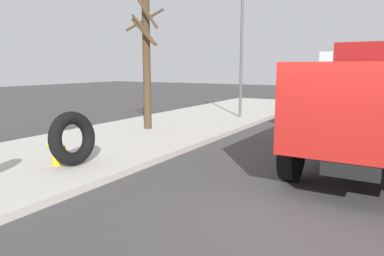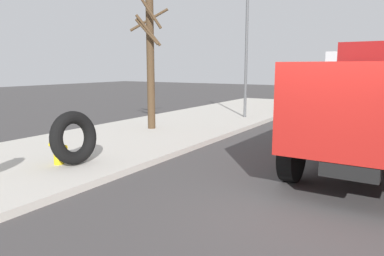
{
  "view_description": "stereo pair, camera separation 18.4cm",
  "coord_description": "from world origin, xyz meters",
  "px_view_note": "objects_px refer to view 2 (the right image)",
  "views": [
    {
      "loc": [
        -6.02,
        -0.97,
        2.32
      ],
      "look_at": [
        0.48,
        2.78,
        1.05
      ],
      "focal_mm": 33.86,
      "sensor_mm": 36.0,
      "label": 1
    },
    {
      "loc": [
        -5.93,
        -1.13,
        2.32
      ],
      "look_at": [
        0.48,
        2.78,
        1.05
      ],
      "focal_mm": 33.86,
      "sensor_mm": 36.0,
      "label": 2
    }
  ],
  "objects_px": {
    "dump_truck_red": "(379,97)",
    "dump_truck_orange": "(362,81)",
    "dump_truck_blue": "(368,77)",
    "street_light_pole": "(246,56)",
    "bare_tree": "(150,54)",
    "fire_hydrant": "(58,144)",
    "loose_tire": "(74,138)"
  },
  "relations": [
    {
      "from": "dump_truck_blue",
      "to": "street_light_pole",
      "type": "height_order",
      "value": "street_light_pole"
    },
    {
      "from": "dump_truck_blue",
      "to": "street_light_pole",
      "type": "bearing_deg",
      "value": 166.97
    },
    {
      "from": "dump_truck_red",
      "to": "dump_truck_blue",
      "type": "distance_m",
      "value": 19.66
    },
    {
      "from": "bare_tree",
      "to": "street_light_pole",
      "type": "height_order",
      "value": "street_light_pole"
    },
    {
      "from": "fire_hydrant",
      "to": "loose_tire",
      "type": "distance_m",
      "value": 0.4
    },
    {
      "from": "dump_truck_red",
      "to": "street_light_pole",
      "type": "bearing_deg",
      "value": 47.88
    },
    {
      "from": "dump_truck_blue",
      "to": "dump_truck_red",
      "type": "bearing_deg",
      "value": -173.66
    },
    {
      "from": "loose_tire",
      "to": "street_light_pole",
      "type": "relative_size",
      "value": 0.23
    },
    {
      "from": "dump_truck_orange",
      "to": "dump_truck_blue",
      "type": "height_order",
      "value": "same"
    },
    {
      "from": "loose_tire",
      "to": "dump_truck_red",
      "type": "bearing_deg",
      "value": -52.9
    },
    {
      "from": "street_light_pole",
      "to": "fire_hydrant",
      "type": "bearing_deg",
      "value": 177.21
    },
    {
      "from": "dump_truck_blue",
      "to": "bare_tree",
      "type": "xyz_separation_m",
      "value": [
        -19.05,
        5.03,
        1.14
      ]
    },
    {
      "from": "bare_tree",
      "to": "dump_truck_red",
      "type": "bearing_deg",
      "value": -93.91
    },
    {
      "from": "dump_truck_orange",
      "to": "street_light_pole",
      "type": "height_order",
      "value": "street_light_pole"
    },
    {
      "from": "dump_truck_red",
      "to": "street_light_pole",
      "type": "height_order",
      "value": "street_light_pole"
    },
    {
      "from": "street_light_pole",
      "to": "loose_tire",
      "type": "bearing_deg",
      "value": 179.19
    },
    {
      "from": "dump_truck_blue",
      "to": "bare_tree",
      "type": "distance_m",
      "value": 19.73
    },
    {
      "from": "fire_hydrant",
      "to": "dump_truck_blue",
      "type": "relative_size",
      "value": 0.12
    },
    {
      "from": "dump_truck_blue",
      "to": "dump_truck_orange",
      "type": "bearing_deg",
      "value": -176.12
    },
    {
      "from": "loose_tire",
      "to": "street_light_pole",
      "type": "bearing_deg",
      "value": -0.81
    },
    {
      "from": "bare_tree",
      "to": "loose_tire",
      "type": "bearing_deg",
      "value": -162.21
    },
    {
      "from": "dump_truck_red",
      "to": "fire_hydrant",
      "type": "bearing_deg",
      "value": 126.62
    },
    {
      "from": "dump_truck_red",
      "to": "dump_truck_orange",
      "type": "relative_size",
      "value": 1.0
    },
    {
      "from": "fire_hydrant",
      "to": "bare_tree",
      "type": "bearing_deg",
      "value": 13.65
    },
    {
      "from": "loose_tire",
      "to": "bare_tree",
      "type": "relative_size",
      "value": 0.24
    },
    {
      "from": "loose_tire",
      "to": "bare_tree",
      "type": "height_order",
      "value": "bare_tree"
    },
    {
      "from": "dump_truck_red",
      "to": "bare_tree",
      "type": "distance_m",
      "value": 7.3
    },
    {
      "from": "fire_hydrant",
      "to": "loose_tire",
      "type": "bearing_deg",
      "value": -62.57
    },
    {
      "from": "fire_hydrant",
      "to": "dump_truck_blue",
      "type": "bearing_deg",
      "value": -9.06
    },
    {
      "from": "dump_truck_red",
      "to": "dump_truck_orange",
      "type": "xyz_separation_m",
      "value": [
        10.88,
        1.58,
        0.0
      ]
    },
    {
      "from": "loose_tire",
      "to": "dump_truck_orange",
      "type": "bearing_deg",
      "value": -15.07
    },
    {
      "from": "dump_truck_orange",
      "to": "street_light_pole",
      "type": "distance_m",
      "value": 7.18
    }
  ]
}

